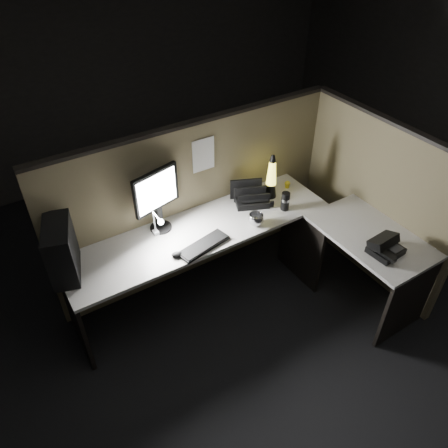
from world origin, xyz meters
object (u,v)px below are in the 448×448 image
pc_tower (62,250)px  desk_phone (385,247)px  lava_lamp (271,180)px  keyboard (204,246)px  monitor (157,195)px

pc_tower → desk_phone: pc_tower is taller
lava_lamp → keyboard: bearing=-161.9°
monitor → lava_lamp: (1.05, -0.12, -0.15)m
monitor → lava_lamp: 1.06m
pc_tower → keyboard: size_ratio=0.97×
monitor → lava_lamp: size_ratio=1.29×
keyboard → lava_lamp: bearing=6.6°
keyboard → lava_lamp: size_ratio=1.04×
pc_tower → lava_lamp: bearing=16.5°
pc_tower → monitor: monitor is taller
pc_tower → keyboard: 1.05m
monitor → desk_phone: (1.33, -1.20, -0.27)m
keyboard → lava_lamp: 0.92m
desk_phone → pc_tower: bearing=149.2°
keyboard → desk_phone: size_ratio=1.67×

